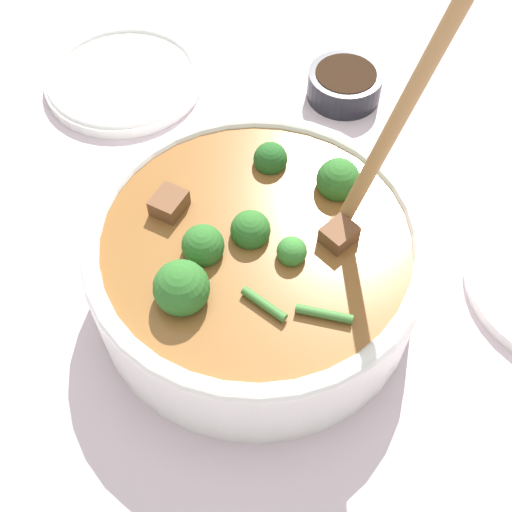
{
  "coord_description": "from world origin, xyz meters",
  "views": [
    {
      "loc": [
        0.17,
        -0.26,
        0.5
      ],
      "look_at": [
        0.0,
        0.0,
        0.06
      ],
      "focal_mm": 45.0,
      "sensor_mm": 36.0,
      "label": 1
    }
  ],
  "objects": [
    {
      "name": "empty_plate",
      "position": [
        -0.28,
        0.15,
        0.01
      ],
      "size": [
        0.18,
        0.18,
        0.02
      ],
      "color": "white",
      "rests_on": "ground_plane"
    },
    {
      "name": "condiment_bowl",
      "position": [
        -0.06,
        0.27,
        0.02
      ],
      "size": [
        0.08,
        0.08,
        0.03
      ],
      "color": "black",
      "rests_on": "ground_plane"
    },
    {
      "name": "stew_bowl",
      "position": [
        0.0,
        0.0,
        0.05
      ],
      "size": [
        0.28,
        0.28,
        0.28
      ],
      "color": "white",
      "rests_on": "ground_plane"
    },
    {
      "name": "ground_plane",
      "position": [
        0.0,
        0.0,
        0.0
      ],
      "size": [
        4.0,
        4.0,
        0.0
      ],
      "primitive_type": "plane",
      "color": "silver"
    }
  ]
}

